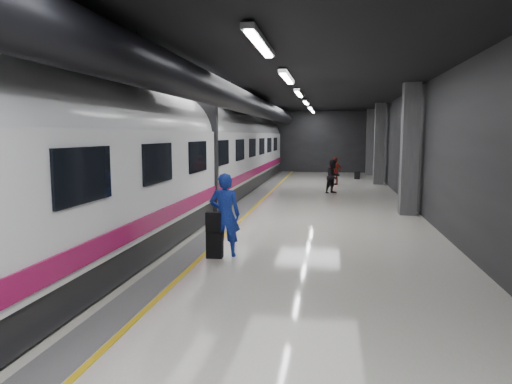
{
  "coord_description": "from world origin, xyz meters",
  "views": [
    {
      "loc": [
        1.89,
        -14.33,
        2.75
      ],
      "look_at": [
        -0.07,
        -2.39,
        1.24
      ],
      "focal_mm": 32.0,
      "sensor_mm": 36.0,
      "label": 1
    }
  ],
  "objects": [
    {
      "name": "ground",
      "position": [
        0.0,
        0.0,
        0.0
      ],
      "size": [
        40.0,
        40.0,
        0.0
      ],
      "primitive_type": "plane",
      "color": "silver",
      "rests_on": "ground"
    },
    {
      "name": "suitcase_far",
      "position": [
        3.54,
        14.77,
        0.24
      ],
      "size": [
        0.36,
        0.27,
        0.48
      ],
      "primitive_type": "cube",
      "rotation": [
        0.0,
        0.0,
        -0.2
      ],
      "color": "black",
      "rests_on": "ground"
    },
    {
      "name": "traveler_far_a",
      "position": [
        2.01,
        7.48,
        0.8
      ],
      "size": [
        0.97,
        0.97,
        1.59
      ],
      "primitive_type": "imported",
      "rotation": [
        0.0,
        0.0,
        0.78
      ],
      "color": "black",
      "rests_on": "ground"
    },
    {
      "name": "train",
      "position": [
        -3.25,
        -0.0,
        2.07
      ],
      "size": [
        3.05,
        38.0,
        4.05
      ],
      "color": "black",
      "rests_on": "ground"
    },
    {
      "name": "traveler_main",
      "position": [
        -0.46,
        -4.4,
        0.95
      ],
      "size": [
        0.75,
        0.54,
        1.9
      ],
      "primitive_type": "imported",
      "rotation": [
        0.0,
        0.0,
        3.28
      ],
      "color": "#1747AE",
      "rests_on": "ground"
    },
    {
      "name": "suitcase_main",
      "position": [
        -0.65,
        -4.59,
        0.3
      ],
      "size": [
        0.37,
        0.24,
        0.59
      ],
      "primitive_type": "cube",
      "rotation": [
        0.0,
        0.0,
        0.04
      ],
      "color": "black",
      "rests_on": "ground"
    },
    {
      "name": "platform_hall",
      "position": [
        -0.29,
        0.96,
        3.54
      ],
      "size": [
        10.02,
        40.02,
        4.51
      ],
      "color": "black",
      "rests_on": "ground"
    },
    {
      "name": "traveler_far_b",
      "position": [
        2.12,
        11.29,
        0.77
      ],
      "size": [
        0.96,
        0.81,
        1.54
      ],
      "primitive_type": "imported",
      "rotation": [
        0.0,
        0.0,
        -0.57
      ],
      "color": "maroon",
      "rests_on": "ground"
    },
    {
      "name": "shoulder_bag",
      "position": [
        -0.68,
        -4.58,
        0.81
      ],
      "size": [
        0.35,
        0.21,
        0.45
      ],
      "primitive_type": "cube",
      "rotation": [
        0.0,
        0.0,
        0.11
      ],
      "color": "black",
      "rests_on": "suitcase_main"
    }
  ]
}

